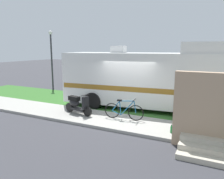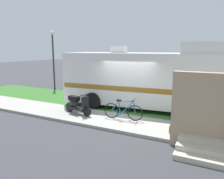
% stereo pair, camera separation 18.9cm
% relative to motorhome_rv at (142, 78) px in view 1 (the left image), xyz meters
% --- Properties ---
extents(ground_plane, '(80.00, 80.00, 0.00)m').
position_rel_motorhome_rv_xyz_m(ground_plane, '(-0.23, -1.51, -1.59)').
color(ground_plane, '#38383D').
extents(sidewalk, '(24.00, 2.00, 0.12)m').
position_rel_motorhome_rv_xyz_m(sidewalk, '(-0.23, -2.71, -1.53)').
color(sidewalk, '#9E9B93').
rests_on(sidewalk, ground).
extents(grass_strip, '(24.00, 3.40, 0.08)m').
position_rel_motorhome_rv_xyz_m(grass_strip, '(-0.23, -0.01, -1.55)').
color(grass_strip, '#336628').
rests_on(grass_strip, ground).
extents(motorhome_rv, '(7.86, 3.21, 3.36)m').
position_rel_motorhome_rv_xyz_m(motorhome_rv, '(0.00, 0.00, 0.00)').
color(motorhome_rv, silver).
rests_on(motorhome_rv, ground).
extents(scooter, '(1.59, 0.60, 0.97)m').
position_rel_motorhome_rv_xyz_m(scooter, '(-2.15, -2.67, -1.02)').
color(scooter, black).
rests_on(scooter, ground).
extents(bicycle, '(1.71, 0.52, 0.89)m').
position_rel_motorhome_rv_xyz_m(bicycle, '(0.08, -2.47, -1.10)').
color(bicycle, black).
rests_on(bicycle, ground).
extents(pickup_truck_far, '(5.41, 2.21, 1.79)m').
position_rel_motorhome_rv_xyz_m(pickup_truck_far, '(3.05, 7.42, -0.64)').
color(pickup_truck_far, maroon).
rests_on(pickup_truck_far, ground).
extents(porch_steps, '(2.00, 1.26, 2.40)m').
position_rel_motorhome_rv_xyz_m(porch_steps, '(3.37, -3.80, -0.63)').
color(porch_steps, '#BCB29E').
rests_on(porch_steps, ground).
extents(bottle_green, '(0.08, 0.08, 0.30)m').
position_rel_motorhome_rv_xyz_m(bottle_green, '(2.22, -3.13, -1.35)').
color(bottle_green, '#19722D').
rests_on(bottle_green, ground).
extents(bottle_spare, '(0.06, 0.06, 0.30)m').
position_rel_motorhome_rv_xyz_m(bottle_spare, '(2.38, -2.27, -1.35)').
color(bottle_spare, '#B2B2B7').
rests_on(bottle_spare, ground).
extents(street_lamp_post, '(0.28, 0.28, 4.34)m').
position_rel_motorhome_rv_xyz_m(street_lamp_post, '(-7.76, 2.09, 1.04)').
color(street_lamp_post, '#333338').
rests_on(street_lamp_post, ground).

